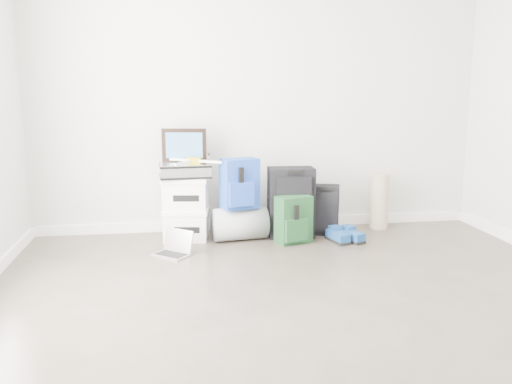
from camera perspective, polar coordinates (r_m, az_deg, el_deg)
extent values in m
plane|color=#383229|center=(3.35, 7.26, -14.56)|extent=(5.00, 5.00, 0.00)
cube|color=silver|center=(5.47, 0.36, 10.07)|extent=(4.50, 0.02, 2.70)
cube|color=white|center=(5.63, 0.36, -3.29)|extent=(4.50, 0.02, 0.10)
cube|color=white|center=(5.24, -7.35, -3.55)|extent=(0.44, 0.38, 0.26)
cube|color=white|center=(5.20, -7.39, -1.94)|extent=(0.47, 0.40, 0.04)
cube|color=white|center=(5.17, -7.43, -0.32)|extent=(0.44, 0.38, 0.26)
cube|color=white|center=(5.15, -7.47, 1.33)|extent=(0.47, 0.40, 0.04)
cube|color=#B2B2B7|center=(5.13, -7.49, 2.28)|extent=(0.48, 0.36, 0.13)
cube|color=black|center=(5.20, -7.58, 4.90)|extent=(0.42, 0.11, 0.32)
cube|color=#256397|center=(5.19, -7.58, 4.88)|extent=(0.34, 0.07, 0.24)
cube|color=gold|center=(5.10, -6.61, 3.31)|extent=(0.13, 0.13, 0.05)
cube|color=white|center=(5.23, -5.74, 3.52)|extent=(0.19, 0.27, 0.02)
cube|color=white|center=(5.18, -8.05, 3.40)|extent=(0.27, 0.19, 0.02)
cube|color=white|center=(4.97, -7.53, 3.09)|extent=(0.19, 0.27, 0.02)
cube|color=white|center=(5.02, -5.13, 3.22)|extent=(0.27, 0.19, 0.02)
cylinder|color=gray|center=(5.17, -1.74, -3.34)|extent=(0.55, 0.38, 0.31)
cube|color=#182C9C|center=(5.07, -1.74, 0.90)|extent=(0.38, 0.29, 0.47)
cube|color=#182C9C|center=(4.98, -1.58, -0.23)|extent=(0.25, 0.14, 0.22)
cube|color=black|center=(5.26, 3.69, -1.09)|extent=(0.45, 0.27, 0.68)
cube|color=black|center=(5.13, 4.03, -1.41)|extent=(0.33, 0.05, 0.54)
cube|color=black|center=(5.08, 4.06, 2.10)|extent=(0.13, 0.03, 0.03)
cube|color=#153B22|center=(5.08, 3.97, -2.89)|extent=(0.36, 0.28, 0.44)
cube|color=#153B22|center=(5.00, 4.22, -4.02)|extent=(0.24, 0.13, 0.21)
cube|color=black|center=(5.39, 7.04, -1.86)|extent=(0.35, 0.27, 0.49)
cube|color=black|center=(5.30, 7.34, -2.10)|extent=(0.23, 0.10, 0.39)
cube|color=black|center=(5.26, 7.39, 0.33)|extent=(0.11, 0.05, 0.02)
cube|color=black|center=(5.19, 8.58, -5.06)|extent=(0.18, 0.31, 0.03)
cube|color=#1A539D|center=(5.18, 8.60, -4.54)|extent=(0.18, 0.30, 0.07)
cube|color=black|center=(5.23, 9.95, -4.98)|extent=(0.22, 0.31, 0.03)
cube|color=#1A539D|center=(5.22, 9.96, -4.46)|extent=(0.22, 0.30, 0.07)
cylinder|color=tan|center=(5.71, 12.84, -0.95)|extent=(0.19, 0.19, 0.57)
cube|color=silver|center=(4.78, -8.94, -6.58)|extent=(0.36, 0.35, 0.01)
cube|color=black|center=(4.78, -8.94, -6.49)|extent=(0.29, 0.27, 0.00)
cube|color=black|center=(4.82, -8.17, -5.06)|extent=(0.24, 0.20, 0.20)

